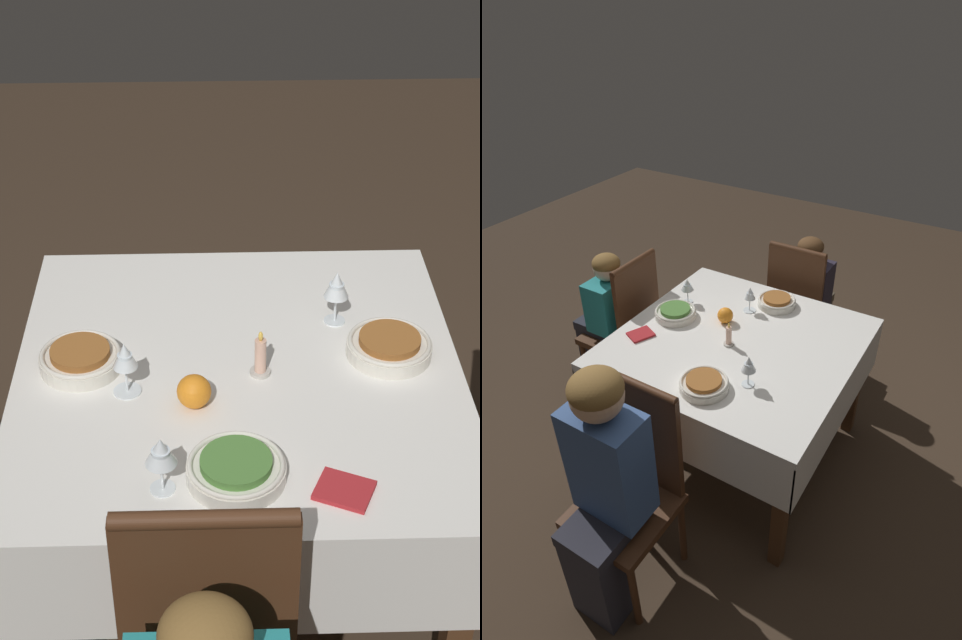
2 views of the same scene
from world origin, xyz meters
TOP-DOWN VIEW (x-y plane):
  - ground_plane at (0.00, 0.00)m, footprint 8.00×8.00m
  - dining_table at (0.00, 0.00)m, footprint 1.13×1.15m
  - bowl_east at (0.39, 0.05)m, footprint 0.22×0.22m
  - wine_glass_east at (0.27, 0.21)m, footprint 0.07×0.07m
  - bowl_south at (-0.02, -0.39)m, footprint 0.22×0.22m
  - wine_glass_south at (-0.18, -0.42)m, footprint 0.07×0.07m
  - bowl_west at (-0.40, 0.02)m, footprint 0.21×0.21m
  - wine_glass_west at (-0.27, -0.08)m, footprint 0.07×0.07m
  - candle_centerpiece at (0.05, -0.02)m, footprint 0.05×0.05m
  - orange_fruit at (-0.11, -0.14)m, footprint 0.08×0.08m
  - napkin_red_folded at (0.22, -0.44)m, footprint 0.15×0.14m

SIDE VIEW (x-z plane):
  - ground_plane at x=0.00m, z-range 0.00..0.00m
  - dining_table at x=0.00m, z-range 0.29..1.07m
  - napkin_red_folded at x=0.22m, z-range 0.78..0.79m
  - bowl_south at x=-0.02m, z-range 0.78..0.83m
  - bowl_east at x=0.39m, z-range 0.78..0.83m
  - bowl_west at x=-0.40m, z-range 0.78..0.83m
  - orange_fruit at x=-0.11m, z-range 0.78..0.86m
  - candle_centerpiece at x=0.05m, z-range 0.76..0.89m
  - wine_glass_west at x=-0.27m, z-range 0.81..0.95m
  - wine_glass_south at x=-0.18m, z-range 0.81..0.96m
  - wine_glass_east at x=0.27m, z-range 0.81..0.97m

